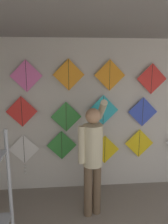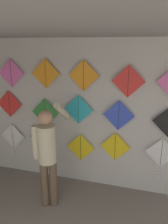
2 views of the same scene
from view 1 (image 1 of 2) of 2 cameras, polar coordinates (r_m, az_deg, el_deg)
name	(u,v)px [view 1 (image 1 of 2)]	position (r m, az deg, el deg)	size (l,w,h in m)	color
back_panel	(105,116)	(4.11, 5.55, -1.11)	(5.13, 0.06, 2.80)	beige
ceiling_slab	(148,9)	(2.21, 16.41, 24.47)	(5.13, 4.58, 0.04)	gray
shopkeeper	(93,153)	(3.37, 2.26, -10.55)	(0.45, 0.69, 1.84)	brown
kite_0	(24,151)	(4.21, -15.38, -9.86)	(0.55, 0.04, 0.76)	white
kite_1	(62,145)	(4.11, -5.86, -8.65)	(0.55, 0.01, 0.55)	#338C38
kite_2	(105,150)	(4.21, 5.44, -9.73)	(0.55, 0.01, 0.55)	yellow
kite_3	(139,143)	(4.34, 14.22, -7.93)	(0.55, 0.01, 0.55)	yellow
kite_5	(22,112)	(4.00, -15.97, 0.11)	(0.55, 0.01, 0.55)	red
kite_6	(66,117)	(3.95, -4.69, -1.27)	(0.55, 0.01, 0.55)	#338C38
kite_7	(103,110)	(3.99, 5.06, 0.50)	(0.55, 0.01, 0.55)	#28B2C6
kite_8	(143,112)	(4.19, 15.09, 0.03)	(0.55, 0.01, 0.55)	blue
kite_10	(26,76)	(3.90, -14.88, 9.08)	(0.55, 0.01, 0.55)	pink
kite_11	(69,75)	(3.85, -4.04, 9.68)	(0.55, 0.01, 0.55)	orange
kite_12	(110,75)	(3.93, 6.73, 9.52)	(0.55, 0.01, 0.55)	orange
kite_13	(152,79)	(4.16, 17.28, 8.27)	(0.55, 0.01, 0.55)	red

